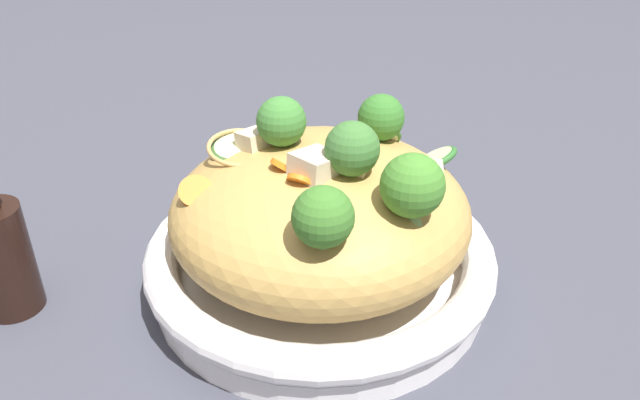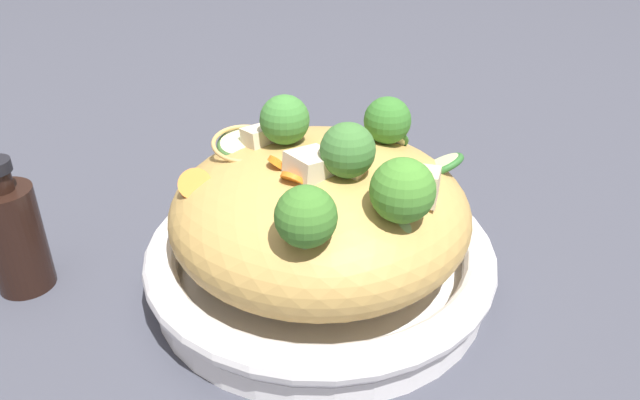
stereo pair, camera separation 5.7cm
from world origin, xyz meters
TOP-DOWN VIEW (x-y plane):
  - ground_plane at (0.00, 0.00)m, footprint 3.00×3.00m
  - serving_bowl at (0.00, 0.00)m, footprint 0.33×0.33m
  - noodle_heap at (-0.00, -0.00)m, footprint 0.28×0.28m
  - broccoli_florets at (0.04, 0.02)m, footprint 0.20×0.15m
  - carrot_coins at (0.01, -0.03)m, footprint 0.12×0.17m
  - zucchini_slices at (-0.04, 0.03)m, footprint 0.09×0.25m
  - chicken_chunks at (0.02, 0.02)m, footprint 0.13×0.17m
  - soy_sauce_bottle at (-0.02, -0.29)m, footprint 0.05×0.05m

SIDE VIEW (x-z plane):
  - ground_plane at x=0.00m, z-range 0.00..0.00m
  - serving_bowl at x=0.00m, z-range 0.00..0.06m
  - soy_sauce_bottle at x=-0.02m, z-range -0.01..0.13m
  - noodle_heap at x=0.00m, z-range 0.02..0.15m
  - zucchini_slices at x=-0.04m, z-range 0.11..0.15m
  - carrot_coins at x=0.01m, z-range 0.12..0.16m
  - chicken_chunks at x=0.02m, z-range 0.12..0.16m
  - broccoli_florets at x=0.04m, z-range 0.12..0.19m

